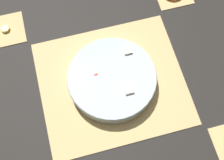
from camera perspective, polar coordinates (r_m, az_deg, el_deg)
The scene contains 5 objects.
ground_plane at distance 1.08m, azimuth 0.00°, elevation -0.53°, with size 6.00×6.00×0.00m, color black.
bamboo_mat_center at distance 1.07m, azimuth 0.00°, elevation -0.47°, with size 0.49×0.44×0.01m.
coaster_mat_far_left at distance 1.23m, azimuth -18.83°, elevation 8.65°, with size 0.14×0.14×0.01m.
fruit_salad_bowl at distance 1.04m, azimuth 0.02°, elevation 0.17°, with size 0.30×0.30×0.06m.
banana_coin_single at distance 1.23m, azimuth -18.93°, elevation 8.83°, with size 0.03×0.03×0.01m.
Camera 1 is at (-0.10, -0.38, 1.00)m, focal length 50.00 mm.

